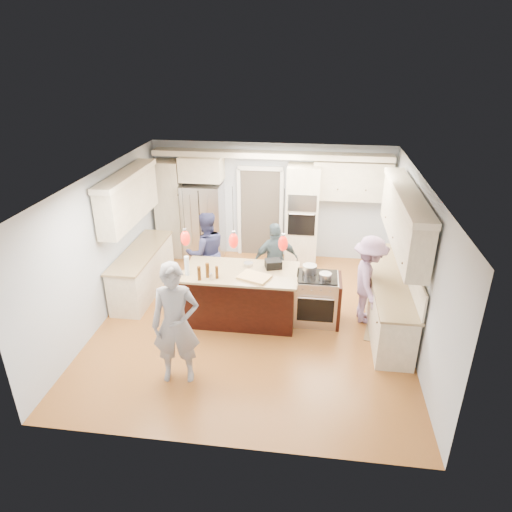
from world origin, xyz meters
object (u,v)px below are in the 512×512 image
Objects in this scene: refrigerator at (204,222)px; island_range at (317,299)px; kitchen_island at (241,294)px; person_far_left at (206,253)px; person_bar_end at (176,324)px.

island_range is (2.71, -2.49, -0.44)m from refrigerator.
island_range is (1.41, 0.08, -0.03)m from kitchen_island.
refrigerator is at bearing 116.90° from kitchen_island.
kitchen_island is at bearing -63.10° from refrigerator.
person_far_left is (-2.26, 0.86, 0.40)m from island_range.
refrigerator is 1.05× the size of person_far_left.
kitchen_island is 1.32m from person_far_left.
island_range is 0.48× the size of person_bar_end.
person_bar_end is (0.65, -4.40, 0.06)m from refrigerator.
person_bar_end is (-2.06, -1.91, 0.51)m from island_range.
refrigerator is 3.71m from island_range.
person_bar_end is at bearing 67.63° from person_far_left.
person_bar_end is at bearing -81.59° from refrigerator.
refrigerator is at bearing 88.86° from person_bar_end.
kitchen_island is 2.28× the size of island_range.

